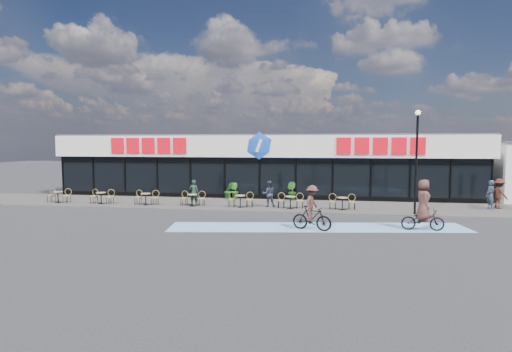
% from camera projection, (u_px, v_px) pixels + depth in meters
% --- Properties ---
extents(ground, '(120.00, 120.00, 0.00)m').
position_uv_depth(ground, '(241.00, 219.00, 20.99)').
color(ground, '#28282B').
rests_on(ground, ground).
extents(sidewalk, '(44.00, 5.00, 0.10)m').
position_uv_depth(sidewalk, '(254.00, 205.00, 25.42)').
color(sidewalk, '#504A46').
rests_on(sidewalk, ground).
extents(bike_lane, '(14.17, 4.13, 0.01)m').
position_uv_depth(bike_lane, '(317.00, 227.00, 18.90)').
color(bike_lane, '#6FA0D2').
rests_on(bike_lane, ground).
extents(building, '(30.60, 6.57, 4.75)m').
position_uv_depth(building, '(265.00, 164.00, 30.57)').
color(building, black).
rests_on(building, ground).
extents(lamp_post, '(0.28, 0.28, 5.65)m').
position_uv_depth(lamp_post, '(417.00, 153.00, 21.56)').
color(lamp_post, black).
rests_on(lamp_post, sidewalk).
extents(bistro_set_0, '(1.54, 0.62, 0.90)m').
position_uv_depth(bistro_set_0, '(59.00, 196.00, 26.03)').
color(bistro_set_0, tan).
rests_on(bistro_set_0, sidewalk).
extents(bistro_set_1, '(1.54, 0.62, 0.90)m').
position_uv_depth(bistro_set_1, '(102.00, 197.00, 25.57)').
color(bistro_set_1, tan).
rests_on(bistro_set_1, sidewalk).
extents(bistro_set_2, '(1.54, 0.62, 0.90)m').
position_uv_depth(bistro_set_2, '(146.00, 198.00, 25.11)').
color(bistro_set_2, tan).
rests_on(bistro_set_2, sidewalk).
extents(bistro_set_3, '(1.54, 0.62, 0.90)m').
position_uv_depth(bistro_set_3, '(193.00, 199.00, 24.65)').
color(bistro_set_3, tan).
rests_on(bistro_set_3, sidewalk).
extents(bistro_set_4, '(1.54, 0.62, 0.90)m').
position_uv_depth(bistro_set_4, '(241.00, 200.00, 24.19)').
color(bistro_set_4, tan).
rests_on(bistro_set_4, sidewalk).
extents(bistro_set_5, '(1.54, 0.62, 0.90)m').
position_uv_depth(bistro_set_5, '(290.00, 201.00, 23.73)').
color(bistro_set_5, tan).
rests_on(bistro_set_5, sidewalk).
extents(bistro_set_6, '(1.54, 0.62, 0.90)m').
position_uv_depth(bistro_set_6, '(342.00, 202.00, 23.27)').
color(bistro_set_6, tan).
rests_on(bistro_set_6, sidewalk).
extents(potted_plant_left, '(0.81, 0.77, 1.16)m').
position_uv_depth(potted_plant_left, '(229.00, 190.00, 27.80)').
color(potted_plant_left, '#1D5518').
rests_on(potted_plant_left, sidewalk).
extents(potted_plant_mid, '(0.77, 0.72, 1.13)m').
position_uv_depth(potted_plant_mid, '(234.00, 191.00, 27.81)').
color(potted_plant_mid, '#255317').
rests_on(potted_plant_mid, sidewalk).
extents(potted_plant_right, '(0.87, 0.87, 1.24)m').
position_uv_depth(potted_plant_right, '(292.00, 191.00, 27.19)').
color(potted_plant_right, '#1C4313').
rests_on(potted_plant_right, sidewalk).
extents(patron_left, '(0.62, 0.44, 1.60)m').
position_uv_depth(patron_left, '(194.00, 192.00, 24.94)').
color(patron_left, '#1A3022').
rests_on(patron_left, sidewalk).
extents(patron_right, '(0.91, 0.80, 1.59)m').
position_uv_depth(patron_right, '(269.00, 194.00, 24.34)').
color(patron_right, '#282D3F').
rests_on(patron_right, sidewalk).
extents(pedestrian_a, '(0.50, 0.68, 1.73)m').
position_uv_depth(pedestrian_a, '(490.00, 195.00, 23.22)').
color(pedestrian_a, '#2D3B47').
rests_on(pedestrian_a, sidewalk).
extents(pedestrian_b, '(1.02, 1.31, 1.78)m').
position_uv_depth(pedestrian_b, '(499.00, 194.00, 23.64)').
color(pedestrian_b, '#3D1E15').
rests_on(pedestrian_b, sidewalk).
extents(cyclist_a, '(1.93, 1.18, 2.07)m').
position_uv_depth(cyclist_a, '(312.00, 211.00, 18.20)').
color(cyclist_a, black).
rests_on(cyclist_a, ground).
extents(cyclist_b, '(1.89, 0.94, 2.34)m').
position_uv_depth(cyclist_b, '(423.00, 211.00, 18.16)').
color(cyclist_b, black).
rests_on(cyclist_b, ground).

